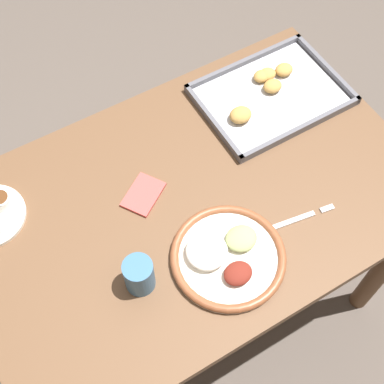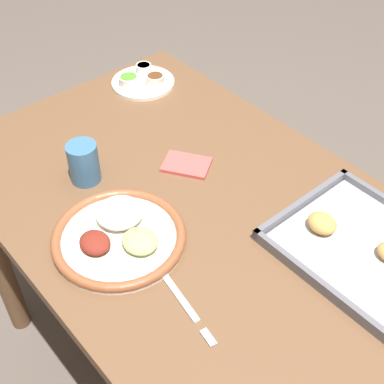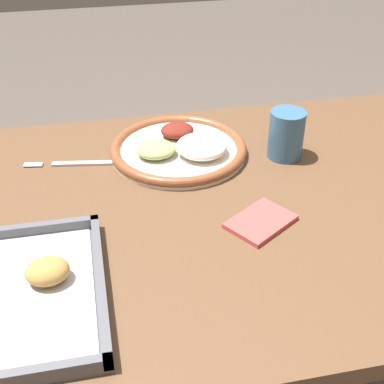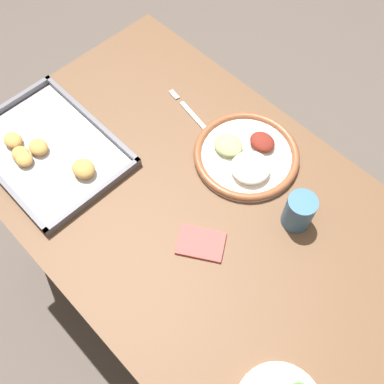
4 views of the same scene
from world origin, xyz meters
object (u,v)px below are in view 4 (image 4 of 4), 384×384
(drinking_cup, at_px, (299,211))
(napkin, at_px, (201,243))
(fork, at_px, (194,116))
(dinner_plate, at_px, (247,155))
(baking_tray, at_px, (47,151))

(drinking_cup, relative_size, napkin, 0.73)
(napkin, bearing_deg, fork, -41.78)
(dinner_plate, height_order, napkin, dinner_plate)
(dinner_plate, bearing_deg, napkin, 109.22)
(baking_tray, bearing_deg, drinking_cup, -151.65)
(baking_tray, bearing_deg, dinner_plate, -136.00)
(dinner_plate, distance_m, fork, 0.19)
(dinner_plate, height_order, fork, dinner_plate)
(dinner_plate, distance_m, baking_tray, 0.50)
(dinner_plate, bearing_deg, baking_tray, 44.00)
(napkin, bearing_deg, drinking_cup, -119.36)
(baking_tray, xyz_separation_m, drinking_cup, (-0.55, -0.30, 0.04))
(fork, distance_m, baking_tray, 0.39)
(fork, bearing_deg, napkin, 147.38)
(drinking_cup, xyz_separation_m, napkin, (0.11, 0.20, -0.04))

